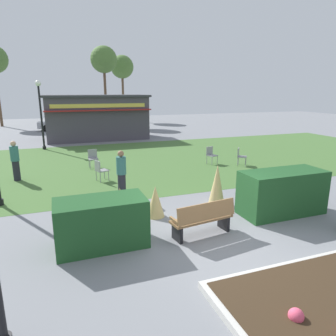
{
  "coord_description": "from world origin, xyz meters",
  "views": [
    {
      "loc": [
        -3.48,
        -6.35,
        3.68
      ],
      "look_at": [
        -0.04,
        3.03,
        1.17
      ],
      "focal_mm": 32.82,
      "sensor_mm": 36.0,
      "label": 1
    }
  ],
  "objects_px": {
    "parked_car_west_slot": "(61,123)",
    "food_kiosk": "(97,117)",
    "lamppost_far": "(40,107)",
    "tree_right_bg": "(122,67)",
    "cafe_chair_east": "(100,169)",
    "cafe_chair_center": "(93,157)",
    "tree_center_bg": "(104,60)",
    "person_standing": "(121,174)",
    "cafe_chair_west": "(211,154)",
    "parked_car_center_slot": "(115,122)",
    "park_bench": "(203,218)",
    "person_strolling": "(15,161)",
    "cafe_chair_north": "(240,155)"
  },
  "relations": [
    {
      "from": "parked_car_west_slot",
      "to": "food_kiosk",
      "type": "bearing_deg",
      "value": -69.08
    },
    {
      "from": "lamppost_far",
      "to": "tree_right_bg",
      "type": "distance_m",
      "value": 20.5
    },
    {
      "from": "cafe_chair_east",
      "to": "cafe_chair_center",
      "type": "relative_size",
      "value": 1.0
    },
    {
      "from": "cafe_chair_center",
      "to": "tree_center_bg",
      "type": "xyz_separation_m",
      "value": [
        3.8,
        19.45,
        6.32
      ]
    },
    {
      "from": "person_standing",
      "to": "parked_car_west_slot",
      "type": "xyz_separation_m",
      "value": [
        -1.5,
        21.25,
        -0.22
      ]
    },
    {
      "from": "cafe_chair_west",
      "to": "tree_center_bg",
      "type": "xyz_separation_m",
      "value": [
        -2.03,
        20.74,
        6.32
      ]
    },
    {
      "from": "food_kiosk",
      "to": "parked_car_west_slot",
      "type": "bearing_deg",
      "value": 110.92
    },
    {
      "from": "parked_car_center_slot",
      "to": "lamppost_far",
      "type": "bearing_deg",
      "value": -122.58
    },
    {
      "from": "park_bench",
      "to": "person_strolling",
      "type": "distance_m",
      "value": 8.91
    },
    {
      "from": "tree_right_bg",
      "to": "lamppost_far",
      "type": "bearing_deg",
      "value": -116.91
    },
    {
      "from": "parked_car_west_slot",
      "to": "lamppost_far",
      "type": "bearing_deg",
      "value": -97.27
    },
    {
      "from": "cafe_chair_center",
      "to": "person_strolling",
      "type": "distance_m",
      "value": 3.54
    },
    {
      "from": "cafe_chair_center",
      "to": "parked_car_center_slot",
      "type": "height_order",
      "value": "parked_car_center_slot"
    },
    {
      "from": "person_strolling",
      "to": "tree_center_bg",
      "type": "relative_size",
      "value": 0.2
    },
    {
      "from": "park_bench",
      "to": "cafe_chair_west",
      "type": "bearing_deg",
      "value": 60.75
    },
    {
      "from": "parked_car_west_slot",
      "to": "person_standing",
      "type": "bearing_deg",
      "value": -85.95
    },
    {
      "from": "cafe_chair_center",
      "to": "parked_car_west_slot",
      "type": "height_order",
      "value": "parked_car_west_slot"
    },
    {
      "from": "cafe_chair_north",
      "to": "person_standing",
      "type": "bearing_deg",
      "value": -157.7
    },
    {
      "from": "lamppost_far",
      "to": "person_strolling",
      "type": "xyz_separation_m",
      "value": [
        -0.91,
        -7.3,
        -1.85
      ]
    },
    {
      "from": "parked_car_center_slot",
      "to": "cafe_chair_west",
      "type": "bearing_deg",
      "value": -84.8
    },
    {
      "from": "park_bench",
      "to": "cafe_chair_center",
      "type": "height_order",
      "value": "park_bench"
    },
    {
      "from": "food_kiosk",
      "to": "cafe_chair_west",
      "type": "bearing_deg",
      "value": -68.47
    },
    {
      "from": "cafe_chair_east",
      "to": "person_strolling",
      "type": "bearing_deg",
      "value": 158.0
    },
    {
      "from": "cafe_chair_west",
      "to": "person_standing",
      "type": "relative_size",
      "value": 0.53
    },
    {
      "from": "cafe_chair_center",
      "to": "tree_center_bg",
      "type": "distance_m",
      "value": 20.81
    },
    {
      "from": "lamppost_far",
      "to": "food_kiosk",
      "type": "relative_size",
      "value": 0.55
    },
    {
      "from": "cafe_chair_east",
      "to": "tree_right_bg",
      "type": "bearing_deg",
      "value": 75.79
    },
    {
      "from": "park_bench",
      "to": "lamppost_far",
      "type": "height_order",
      "value": "lamppost_far"
    },
    {
      "from": "cafe_chair_north",
      "to": "person_standing",
      "type": "height_order",
      "value": "person_standing"
    },
    {
      "from": "tree_right_bg",
      "to": "tree_center_bg",
      "type": "bearing_deg",
      "value": -122.45
    },
    {
      "from": "person_standing",
      "to": "parked_car_west_slot",
      "type": "distance_m",
      "value": 21.31
    },
    {
      "from": "tree_right_bg",
      "to": "cafe_chair_west",
      "type": "bearing_deg",
      "value": -92.01
    },
    {
      "from": "person_standing",
      "to": "parked_car_west_slot",
      "type": "relative_size",
      "value": 0.39
    },
    {
      "from": "food_kiosk",
      "to": "parked_car_center_slot",
      "type": "xyz_separation_m",
      "value": [
        2.72,
        6.74,
        -1.06
      ]
    },
    {
      "from": "lamppost_far",
      "to": "parked_car_center_slot",
      "type": "relative_size",
      "value": 1.02
    },
    {
      "from": "park_bench",
      "to": "person_strolling",
      "type": "bearing_deg",
      "value": 124.82
    },
    {
      "from": "park_bench",
      "to": "cafe_chair_west",
      "type": "distance_m",
      "value": 8.3
    },
    {
      "from": "tree_center_bg",
      "to": "lamppost_far",
      "type": "bearing_deg",
      "value": -114.87
    },
    {
      "from": "person_standing",
      "to": "parked_car_center_slot",
      "type": "relative_size",
      "value": 0.4
    },
    {
      "from": "park_bench",
      "to": "cafe_chair_east",
      "type": "xyz_separation_m",
      "value": [
        -1.79,
        5.98,
        0.05
      ]
    },
    {
      "from": "person_strolling",
      "to": "tree_right_bg",
      "type": "bearing_deg",
      "value": -116.14
    },
    {
      "from": "cafe_chair_center",
      "to": "tree_center_bg",
      "type": "bearing_deg",
      "value": 78.93
    },
    {
      "from": "cafe_chair_north",
      "to": "cafe_chair_east",
      "type": "bearing_deg",
      "value": -176.29
    },
    {
      "from": "cafe_chair_center",
      "to": "tree_right_bg",
      "type": "bearing_deg",
      "value": 74.38
    },
    {
      "from": "cafe_chair_east",
      "to": "cafe_chair_center",
      "type": "distance_m",
      "value": 2.55
    },
    {
      "from": "park_bench",
      "to": "lamppost_far",
      "type": "distance_m",
      "value": 15.35
    },
    {
      "from": "parked_car_center_slot",
      "to": "tree_right_bg",
      "type": "relative_size",
      "value": 0.53
    },
    {
      "from": "cafe_chair_center",
      "to": "tree_right_bg",
      "type": "xyz_separation_m",
      "value": [
        6.72,
        24.04,
        5.97
      ]
    },
    {
      "from": "tree_right_bg",
      "to": "tree_center_bg",
      "type": "height_order",
      "value": "tree_center_bg"
    },
    {
      "from": "person_strolling",
      "to": "tree_center_bg",
      "type": "distance_m",
      "value": 22.66
    }
  ]
}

